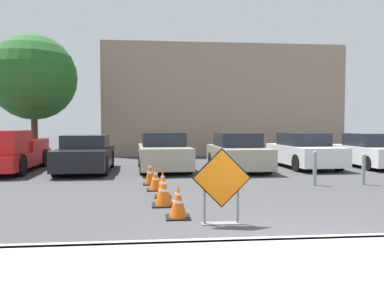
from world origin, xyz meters
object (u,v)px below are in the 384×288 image
pickup_truck (6,153)px  parked_car_fourth (304,151)px  bollard_nearest (315,167)px  traffic_cone_fourth (156,179)px  parked_car_fifth (371,152)px  parked_car_second (163,152)px  traffic_cone_nearest (178,202)px  traffic_cone_fifth (150,173)px  traffic_cone_third (163,184)px  road_closed_sign (222,184)px  parked_car_nearest (86,154)px  parked_car_third (238,153)px  traffic_cone_second (164,191)px  bollard_second (364,168)px

pickup_truck → parked_car_fourth: size_ratio=1.20×
pickup_truck → bollard_nearest: bearing=156.8°
traffic_cone_fourth → parked_car_fourth: bearing=38.7°
parked_car_fifth → parked_car_second: bearing=1.2°
traffic_cone_nearest → pickup_truck: pickup_truck is taller
traffic_cone_nearest → traffic_cone_fourth: (-0.44, 3.17, -0.01)m
traffic_cone_fifth → traffic_cone_nearest: bearing=-81.6°
traffic_cone_third → parked_car_fifth: bearing=33.3°
traffic_cone_fourth → bollard_nearest: 4.79m
road_closed_sign → traffic_cone_nearest: road_closed_sign is taller
pickup_truck → parked_car_fifth: 15.00m
traffic_cone_third → parked_car_nearest: (-2.89, 5.46, 0.35)m
road_closed_sign → parked_car_fifth: (8.09, 8.71, -0.07)m
parked_car_fifth → traffic_cone_third: bearing=33.3°
parked_car_second → parked_car_third: 3.02m
pickup_truck → parked_car_fifth: bearing=179.9°
parked_car_second → parked_car_fifth: bearing=177.4°
parked_car_third → parked_car_fifth: parked_car_third is taller
road_closed_sign → traffic_cone_second: 2.02m
traffic_cone_third → traffic_cone_fifth: 2.06m
traffic_cone_nearest → pickup_truck: bearing=128.9°
traffic_cone_nearest → parked_car_fifth: size_ratio=0.16×
bollard_nearest → parked_car_nearest: bearing=151.6°
traffic_cone_fourth → parked_car_fourth: 8.06m
traffic_cone_fifth → bollard_second: size_ratio=0.79×
parked_car_fifth → traffic_cone_fifth: bearing=22.7°
pickup_truck → traffic_cone_nearest: bearing=126.7°
pickup_truck → bollard_second: pickup_truck is taller
parked_car_second → road_closed_sign: bearing=92.4°
traffic_cone_nearest → parked_car_fifth: (8.84, 8.14, 0.36)m
bollard_second → road_closed_sign: bearing=-140.9°
parked_car_second → traffic_cone_nearest: bearing=87.4°
traffic_cone_third → parked_car_fourth: 8.60m
parked_car_fourth → bollard_second: 4.62m
traffic_cone_fifth → parked_car_fourth: parked_car_fourth is taller
traffic_cone_fourth → parked_car_nearest: (-2.71, 4.45, 0.38)m
traffic_cone_fourth → traffic_cone_fifth: 1.03m
bollard_nearest → traffic_cone_fourth: bearing=-175.0°
traffic_cone_nearest → parked_car_nearest: parked_car_nearest is taller
traffic_cone_fourth → pickup_truck: bearing=142.1°
pickup_truck → road_closed_sign: bearing=128.0°
parked_car_second → parked_car_fourth: (6.00, 0.25, -0.02)m
bollard_second → parked_car_fourth: bearing=90.2°
pickup_truck → parked_car_nearest: bearing=178.1°
traffic_cone_nearest → bollard_nearest: bollard_nearest is taller
traffic_cone_fifth → parked_car_nearest: bearing=126.5°
pickup_truck → traffic_cone_third: bearing=135.0°
parked_car_fourth → parked_car_fifth: size_ratio=1.06×
traffic_cone_third → parked_car_third: parked_car_third is taller
traffic_cone_fourth → parked_car_fifth: size_ratio=0.15×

